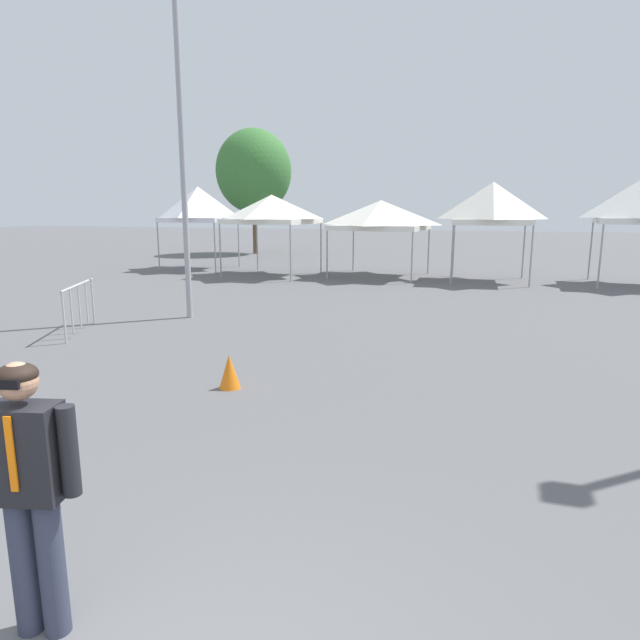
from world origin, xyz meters
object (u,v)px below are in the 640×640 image
object	(u,v)px
tree_behind_tents_center	(254,171)
light_pole_opposite_side	(179,83)
canopy_tent_right_of_center	(198,204)
canopy_tent_left_of_center	(381,215)
canopy_tent_behind_center	(272,209)
person_foreground	(29,481)
canopy_tent_center	(492,203)
traffic_cone_lot_center	(229,371)
crowd_barrier_near_person	(79,299)

from	to	relation	value
tree_behind_tents_center	light_pole_opposite_side	bearing A→B (deg)	-69.91
canopy_tent_right_of_center	canopy_tent_left_of_center	bearing A→B (deg)	-1.75
canopy_tent_right_of_center	canopy_tent_left_of_center	world-z (taller)	canopy_tent_right_of_center
canopy_tent_behind_center	person_foreground	distance (m)	19.47
canopy_tent_center	canopy_tent_right_of_center	bearing A→B (deg)	177.62
traffic_cone_lot_center	canopy_tent_behind_center	bearing A→B (deg)	110.42
canopy_tent_center	crowd_barrier_near_person	distance (m)	14.62
canopy_tent_center	light_pole_opposite_side	bearing A→B (deg)	-125.36
traffic_cone_lot_center	canopy_tent_left_of_center	bearing A→B (deg)	93.36
canopy_tent_right_of_center	tree_behind_tents_center	distance (m)	9.13
light_pole_opposite_side	canopy_tent_right_of_center	bearing A→B (deg)	118.78
canopy_tent_left_of_center	light_pole_opposite_side	xyz separation A→B (m)	(-2.67, -9.92, 3.08)
tree_behind_tents_center	crowd_barrier_near_person	distance (m)	22.37
canopy_tent_behind_center	canopy_tent_center	size ratio (longest dim) A/B	0.93
canopy_tent_behind_center	crowd_barrier_near_person	size ratio (longest dim) A/B	1.75
canopy_tent_left_of_center	person_foreground	distance (m)	19.54
canopy_tent_right_of_center	person_foreground	size ratio (longest dim) A/B	2.04
canopy_tent_right_of_center	traffic_cone_lot_center	size ratio (longest dim) A/B	6.96
canopy_tent_behind_center	canopy_tent_center	xyz separation A→B (m)	(8.39, 0.74, 0.21)
tree_behind_tents_center	crowd_barrier_near_person	xyz separation A→B (m)	(5.62, -21.26, -4.08)
canopy_tent_center	tree_behind_tents_center	xyz separation A→B (m)	(-13.80, 9.32, 1.99)
canopy_tent_behind_center	canopy_tent_right_of_center	bearing A→B (deg)	162.72
canopy_tent_behind_center	traffic_cone_lot_center	world-z (taller)	canopy_tent_behind_center
person_foreground	traffic_cone_lot_center	bearing A→B (deg)	103.50
tree_behind_tents_center	traffic_cone_lot_center	bearing A→B (deg)	-66.14
canopy_tent_center	traffic_cone_lot_center	distance (m)	14.96
canopy_tent_right_of_center	light_pole_opposite_side	distance (m)	11.91
canopy_tent_center	light_pole_opposite_side	distance (m)	12.14
canopy_tent_center	tree_behind_tents_center	bearing A→B (deg)	145.95
crowd_barrier_near_person	canopy_tent_left_of_center	bearing A→B (deg)	71.89
canopy_tent_right_of_center	canopy_tent_center	xyz separation A→B (m)	(12.44, -0.52, -0.00)
canopy_tent_right_of_center	canopy_tent_behind_center	bearing A→B (deg)	-17.28
light_pole_opposite_side	traffic_cone_lot_center	bearing A→B (deg)	-53.06
canopy_tent_behind_center	traffic_cone_lot_center	size ratio (longest dim) A/B	6.48
canopy_tent_left_of_center	crowd_barrier_near_person	xyz separation A→B (m)	(-3.99, -12.20, -1.66)
canopy_tent_right_of_center	person_foreground	world-z (taller)	canopy_tent_right_of_center
canopy_tent_behind_center	canopy_tent_left_of_center	world-z (taller)	canopy_tent_behind_center
canopy_tent_right_of_center	crowd_barrier_near_person	size ratio (longest dim) A/B	1.88
canopy_tent_right_of_center	light_pole_opposite_side	size ratio (longest dim) A/B	0.37
canopy_tent_right_of_center	tree_behind_tents_center	xyz separation A→B (m)	(-1.35, 8.81, 1.98)
tree_behind_tents_center	crowd_barrier_near_person	world-z (taller)	tree_behind_tents_center
canopy_tent_center	crowd_barrier_near_person	bearing A→B (deg)	-124.40
canopy_tent_behind_center	canopy_tent_left_of_center	distance (m)	4.33
canopy_tent_right_of_center	canopy_tent_behind_center	distance (m)	4.25
canopy_tent_right_of_center	tree_behind_tents_center	world-z (taller)	tree_behind_tents_center
canopy_tent_left_of_center	person_foreground	bearing A→B (deg)	-84.10
canopy_tent_left_of_center	person_foreground	world-z (taller)	canopy_tent_left_of_center
canopy_tent_center	person_foreground	xyz separation A→B (m)	(-2.18, -19.12, -1.82)
canopy_tent_right_of_center	canopy_tent_left_of_center	size ratio (longest dim) A/B	1.00
light_pole_opposite_side	canopy_tent_behind_center	bearing A→B (deg)	99.80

